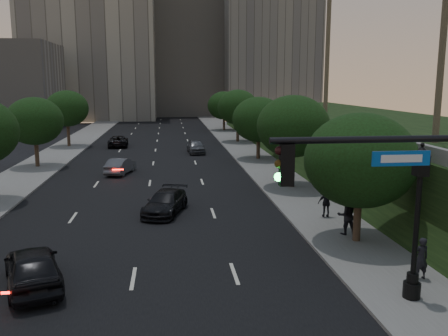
{
  "coord_description": "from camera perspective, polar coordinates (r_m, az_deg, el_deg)",
  "views": [
    {
      "loc": [
        1.48,
        -12.77,
        7.57
      ],
      "look_at": [
        4.06,
        9.09,
        3.6
      ],
      "focal_mm": 38.0,
      "sensor_mm": 36.0,
      "label": 1
    }
  ],
  "objects": [
    {
      "name": "sedan_mid_left",
      "position": [
        40.73,
        -12.34,
        0.25
      ],
      "size": [
        2.42,
        4.36,
        1.36
      ],
      "primitive_type": "imported",
      "rotation": [
        0.0,
        0.0,
        2.89
      ],
      "color": "#4D4F54",
      "rests_on": "ground"
    },
    {
      "name": "tree_right_b",
      "position": [
        34.07,
        8.33,
        4.98
      ],
      "size": [
        5.2,
        5.2,
        6.74
      ],
      "color": "#38281C",
      "rests_on": "ground"
    },
    {
      "name": "office_block_left",
      "position": [
        106.24,
        -15.59,
        14.41
      ],
      "size": [
        26.0,
        20.0,
        32.0
      ],
      "primitive_type": "cube",
      "color": "gray",
      "rests_on": "ground"
    },
    {
      "name": "pedestrian_b",
      "position": [
        24.28,
        14.53,
        -5.53
      ],
      "size": [
        0.98,
        0.78,
        1.93
      ],
      "primitive_type": "imported",
      "rotation": [
        0.0,
        0.0,
        3.08
      ],
      "color": "black",
      "rests_on": "sidewalk_right"
    },
    {
      "name": "traffic_signal_mast",
      "position": [
        12.75,
        24.8,
        -8.55
      ],
      "size": [
        5.68,
        0.56,
        7.0
      ],
      "color": "black",
      "rests_on": "ground"
    },
    {
      "name": "street_lamp",
      "position": [
        17.58,
        22.12,
        -6.86
      ],
      "size": [
        0.64,
        0.64,
        5.62
      ],
      "color": "black",
      "rests_on": "ground"
    },
    {
      "name": "sidewalk_left",
      "position": [
        44.98,
        -21.75,
        -0.1
      ],
      "size": [
        4.5,
        140.0,
        0.15
      ],
      "primitive_type": "cube",
      "color": "slate",
      "rests_on": "ground"
    },
    {
      "name": "tree_left_c",
      "position": [
        45.45,
        -21.83,
        5.25
      ],
      "size": [
        5.0,
        5.0,
        6.34
      ],
      "color": "#38281C",
      "rests_on": "ground"
    },
    {
      "name": "embankment",
      "position": [
        45.98,
        19.85,
        2.66
      ],
      "size": [
        18.0,
        90.0,
        4.0
      ],
      "primitive_type": "cube",
      "color": "black",
      "rests_on": "ground"
    },
    {
      "name": "office_block_right",
      "position": [
        111.56,
        5.13,
        15.55
      ],
      "size": [
        20.0,
        22.0,
        36.0
      ],
      "primitive_type": "cube",
      "color": "slate",
      "rests_on": "ground"
    },
    {
      "name": "tree_right_c",
      "position": [
        46.75,
        4.18,
        5.85
      ],
      "size": [
        5.2,
        5.2,
        6.24
      ],
      "color": "#38281C",
      "rests_on": "ground"
    },
    {
      "name": "sedan_near_left",
      "position": [
        19.42,
        -22.02,
        -10.96
      ],
      "size": [
        3.33,
        5.06,
        1.6
      ],
      "primitive_type": "imported",
      "rotation": [
        0.0,
        0.0,
        3.48
      ],
      "color": "black",
      "rests_on": "ground"
    },
    {
      "name": "pedestrian_a",
      "position": [
        19.86,
        22.61,
        -9.99
      ],
      "size": [
        0.63,
        0.44,
        1.65
      ],
      "primitive_type": "imported",
      "rotation": [
        0.0,
        0.0,
        3.23
      ],
      "color": "black",
      "rests_on": "sidewalk_right"
    },
    {
      "name": "tree_left_d",
      "position": [
        59.03,
        -18.37,
        6.8
      ],
      "size": [
        5.0,
        5.0,
        6.71
      ],
      "color": "#38281C",
      "rests_on": "ground"
    },
    {
      "name": "sedan_near_right",
      "position": [
        27.97,
        -7.08,
        -4.15
      ],
      "size": [
        3.09,
        4.92,
        1.33
      ],
      "primitive_type": "imported",
      "rotation": [
        0.0,
        0.0,
        -0.29
      ],
      "color": "black",
      "rests_on": "ground"
    },
    {
      "name": "pedestrian_c",
      "position": [
        27.11,
        12.23,
        -4.11
      ],
      "size": [
        0.98,
        0.47,
        1.63
      ],
      "primitive_type": "imported",
      "rotation": [
        0.0,
        0.0,
        3.07
      ],
      "color": "black",
      "rests_on": "sidewalk_right"
    },
    {
      "name": "sedan_far_right",
      "position": [
        51.6,
        -3.42,
        2.6
      ],
      "size": [
        1.98,
        4.4,
        1.47
      ],
      "primitive_type": "imported",
      "rotation": [
        0.0,
        0.0,
        0.06
      ],
      "color": "#505257",
      "rests_on": "ground"
    },
    {
      "name": "tree_right_a",
      "position": [
        22.84,
        16.07,
        0.89
      ],
      "size": [
        5.2,
        5.2,
        6.24
      ],
      "color": "#38281C",
      "rests_on": "ground"
    },
    {
      "name": "office_block_mid",
      "position": [
        114.99,
        -4.59,
        12.9
      ],
      "size": [
        22.0,
        18.0,
        26.0
      ],
      "primitive_type": "cube",
      "color": "#99958C",
      "rests_on": "ground"
    },
    {
      "name": "road_surface",
      "position": [
        43.46,
        -8.58,
        0.09
      ],
      "size": [
        16.0,
        140.0,
        0.02
      ],
      "primitive_type": "cube",
      "color": "black",
      "rests_on": "ground"
    },
    {
      "name": "parapet_wall",
      "position": [
        42.63,
        9.71,
        5.75
      ],
      "size": [
        0.35,
        90.0,
        0.7
      ],
      "primitive_type": "cube",
      "color": "slate",
      "rests_on": "embankment"
    },
    {
      "name": "sedan_far_left",
      "position": [
        58.2,
        -12.61,
        3.17
      ],
      "size": [
        2.49,
        4.96,
        1.35
      ],
      "primitive_type": "imported",
      "rotation": [
        0.0,
        0.0,
        3.19
      ],
      "color": "black",
      "rests_on": "ground"
    },
    {
      "name": "tree_right_d",
      "position": [
        60.49,
        1.67,
        7.33
      ],
      "size": [
        5.2,
        5.2,
        6.74
      ],
      "color": "#38281C",
      "rests_on": "ground"
    },
    {
      "name": "sidewalk_right",
      "position": [
        44.3,
        4.78,
        0.45
      ],
      "size": [
        4.5,
        140.0,
        0.15
      ],
      "primitive_type": "cube",
      "color": "slate",
      "rests_on": "ground"
    },
    {
      "name": "tree_right_e",
      "position": [
        75.37,
        -0.01,
        7.53
      ],
      "size": [
        5.2,
        5.2,
        6.24
      ],
      "color": "#38281C",
      "rests_on": "ground"
    }
  ]
}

